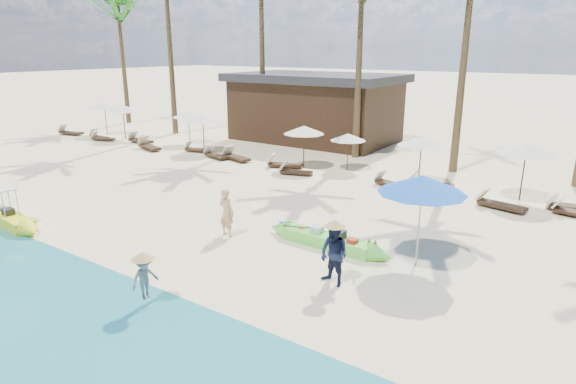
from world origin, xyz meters
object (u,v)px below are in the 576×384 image
Objects in this scene: yellow_canoe at (7,218)px; blue_umbrella at (422,184)px; green_canoe at (327,240)px; tourist at (227,213)px.

blue_umbrella is (12.91, 4.85, 2.14)m from yellow_canoe.
green_canoe is at bearing 29.59° from yellow_canoe.
yellow_canoe is at bearing -159.41° from blue_umbrella.
blue_umbrella is at bearing 8.68° from green_canoe.
tourist is 0.61× the size of blue_umbrella.
tourist is at bearing -159.68° from green_canoe.
green_canoe is 0.97× the size of yellow_canoe.
blue_umbrella is (5.84, 1.37, 1.55)m from tourist.
tourist is at bearing 31.85° from yellow_canoe.
yellow_canoe is 1.94× the size of blue_umbrella.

